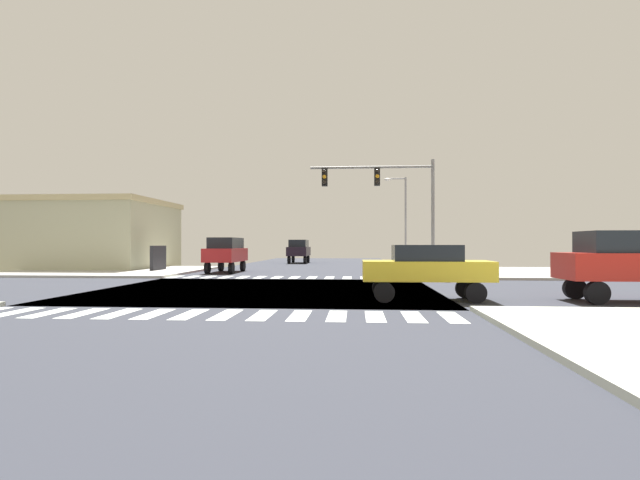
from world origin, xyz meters
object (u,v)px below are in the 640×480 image
object	(u,v)px
suv_crossing_2	(634,260)
suv_queued_3	(226,252)
bank_building	(64,235)
street_lamp	(402,213)
sedan_trailing_3	(426,267)
suv_nearside_1	(299,249)
traffic_signal_mast	(385,190)

from	to	relation	value
suv_crossing_2	suv_queued_3	size ratio (longest dim) A/B	1.00
suv_crossing_2	suv_queued_3	xyz separation A→B (m)	(-17.88, 15.41, 0.00)
bank_building	suv_queued_3	xyz separation A→B (m)	(13.89, -3.88, -1.25)
bank_building	suv_crossing_2	world-z (taller)	bank_building
street_lamp	sedan_trailing_3	bearing A→B (deg)	-93.32
street_lamp	suv_crossing_2	xyz separation A→B (m)	(5.49, -21.88, -2.96)
suv_crossing_2	suv_queued_3	world-z (taller)	same
suv_nearside_1	suv_queued_3	distance (m)	16.69
street_lamp	sedan_trailing_3	xyz separation A→B (m)	(-1.27, -21.88, -3.24)
sedan_trailing_3	suv_crossing_2	bearing A→B (deg)	-90.00
traffic_signal_mast	sedan_trailing_3	world-z (taller)	traffic_signal_mast
suv_queued_3	suv_crossing_2	bearing A→B (deg)	139.25
suv_crossing_2	sedan_trailing_3	size ratio (longest dim) A/B	1.07
bank_building	street_lamp	bearing A→B (deg)	5.61
suv_crossing_2	street_lamp	bearing A→B (deg)	14.08
bank_building	suv_queued_3	size ratio (longest dim) A/B	3.70
bank_building	suv_queued_3	bearing A→B (deg)	-15.62
suv_queued_3	traffic_signal_mast	bearing A→B (deg)	156.76
bank_building	suv_nearside_1	xyz separation A→B (m)	(16.89, 12.54, -1.25)
suv_nearside_1	suv_queued_3	bearing A→B (deg)	79.65
traffic_signal_mast	suv_crossing_2	xyz separation A→B (m)	(7.50, -10.95, -3.56)
suv_nearside_1	suv_crossing_2	size ratio (longest dim) A/B	1.00
bank_building	sedan_trailing_3	xyz separation A→B (m)	(25.02, -19.29, -1.53)
traffic_signal_mast	sedan_trailing_3	xyz separation A→B (m)	(0.75, -10.95, -3.84)
suv_queued_3	sedan_trailing_3	size ratio (longest dim) A/B	1.07
traffic_signal_mast	suv_nearside_1	bearing A→B (deg)	109.47
suv_nearside_1	sedan_trailing_3	size ratio (longest dim) A/B	1.07
traffic_signal_mast	suv_nearside_1	world-z (taller)	traffic_signal_mast
bank_building	suv_crossing_2	size ratio (longest dim) A/B	3.70
street_lamp	bank_building	size ratio (longest dim) A/B	0.42
street_lamp	suv_queued_3	size ratio (longest dim) A/B	1.56
traffic_signal_mast	bank_building	world-z (taller)	traffic_signal_mast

